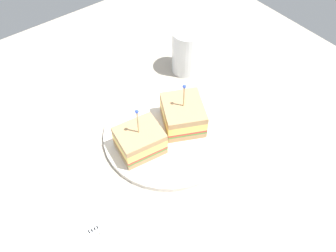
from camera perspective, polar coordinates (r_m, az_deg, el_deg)
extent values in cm
cube|color=#9E9384|center=(72.17, 0.00, -2.06)|extent=(104.00, 104.00, 2.00)
cylinder|color=silver|center=(70.97, 0.00, -1.30)|extent=(25.89, 25.89, 1.04)
cube|color=tan|center=(71.64, 2.34, 0.77)|extent=(10.84, 11.35, 1.32)
cube|color=#478438|center=(70.98, 2.37, 1.23)|extent=(10.84, 11.35, 0.40)
cube|color=red|center=(70.65, 2.38, 1.47)|extent=(10.84, 11.35, 0.50)
cube|color=#F4D666|center=(69.76, 2.41, 2.11)|extent=(10.84, 11.35, 1.86)
cube|color=tan|center=(68.59, 2.45, 3.00)|extent=(10.84, 11.35, 1.32)
cylinder|color=tan|center=(66.51, 2.53, 4.68)|extent=(0.30, 0.30, 5.75)
sphere|color=blue|center=(64.50, 2.62, 6.47)|extent=(0.70, 0.70, 0.70)
cube|color=tan|center=(67.76, -4.47, -3.42)|extent=(9.10, 7.99, 1.25)
cube|color=#478438|center=(67.10, -4.51, -3.01)|extent=(9.10, 7.99, 0.40)
cube|color=red|center=(66.74, -4.53, -2.77)|extent=(9.10, 7.99, 0.50)
cube|color=#F4D666|center=(65.83, -4.59, -2.17)|extent=(9.10, 7.99, 1.81)
cube|color=tan|center=(64.63, -4.68, -1.34)|extent=(9.10, 7.99, 1.25)
cylinder|color=tan|center=(62.25, -4.85, 0.43)|extent=(0.30, 0.30, 6.17)
sphere|color=blue|center=(59.94, -5.05, 2.34)|extent=(0.70, 0.70, 0.70)
cylinder|color=beige|center=(83.53, 3.00, 10.83)|extent=(6.01, 6.01, 6.36)
cylinder|color=white|center=(82.22, 3.06, 11.96)|extent=(6.83, 6.83, 10.56)
cube|color=white|center=(65.43, -16.03, -12.02)|extent=(13.10, 13.74, 0.15)
cube|color=silver|center=(65.29, -14.41, -11.38)|extent=(1.28, 6.66, 0.35)
cube|color=silver|center=(62.80, -12.60, -14.97)|extent=(2.56, 3.81, 0.35)
cube|color=silver|center=(61.81, -12.42, -16.90)|extent=(0.38, 2.01, 0.35)
cube|color=silver|center=(61.82, -11.98, -16.70)|extent=(0.38, 2.01, 0.35)
cube|color=silver|center=(61.84, -11.54, -16.50)|extent=(0.38, 2.01, 0.35)
cube|color=silver|center=(61.86, -11.11, -16.30)|extent=(0.38, 2.01, 0.35)
cube|color=silver|center=(65.45, -17.69, -12.57)|extent=(2.15, 6.89, 0.35)
cube|color=silver|center=(62.91, -16.60, -16.55)|extent=(3.04, 7.16, 0.24)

